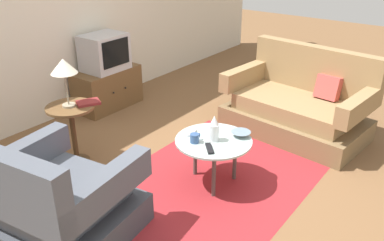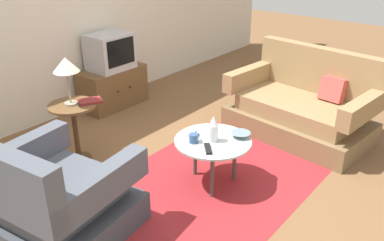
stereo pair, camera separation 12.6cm
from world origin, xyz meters
name	(u,v)px [view 1 (the left image)]	position (x,y,z in m)	size (l,w,h in m)	color
ground_plane	(207,182)	(0.00, 0.00, 0.00)	(16.00, 16.00, 0.00)	brown
back_wall	(33,6)	(0.00, 2.36, 1.35)	(9.00, 0.12, 2.70)	beige
area_rug	(212,182)	(0.03, -0.04, 0.00)	(2.17, 1.57, 0.00)	maroon
armchair	(57,204)	(-1.27, 0.45, 0.30)	(1.05, 1.09, 0.90)	#3E424B
couch	(299,106)	(1.48, -0.22, 0.31)	(1.03, 1.61, 0.93)	brown
coffee_table	(214,144)	(0.03, -0.05, 0.40)	(0.68, 0.68, 0.44)	#B2C6C1
side_table	(72,123)	(-0.49, 1.24, 0.43)	(0.46, 0.46, 0.61)	brown
tv_stand	(107,88)	(0.68, 2.05, 0.25)	(0.85, 0.45, 0.51)	brown
television	(104,52)	(0.68, 2.04, 0.73)	(0.53, 0.42, 0.45)	#B7B7BC
table_lamp	(64,68)	(-0.49, 1.25, 0.99)	(0.24, 0.24, 0.46)	#9E937A
vase	(214,129)	(0.01, -0.05, 0.56)	(0.09, 0.09, 0.24)	white
mug	(195,138)	(-0.11, 0.06, 0.48)	(0.12, 0.08, 0.08)	#335184
bowl	(241,134)	(0.23, -0.20, 0.46)	(0.18, 0.18, 0.04)	slate
tv_remote_dark	(209,148)	(-0.14, -0.12, 0.45)	(0.16, 0.16, 0.02)	black
tv_remote_silver	(192,133)	(0.00, 0.17, 0.45)	(0.15, 0.10, 0.02)	#B2B2B7
book	(88,102)	(-0.35, 1.15, 0.62)	(0.26, 0.23, 0.03)	maroon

